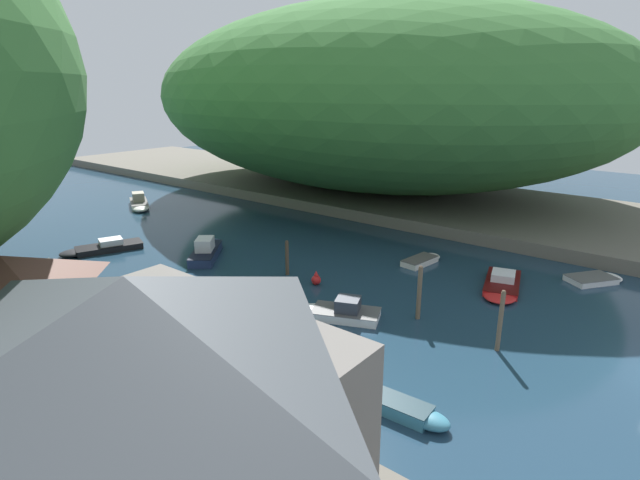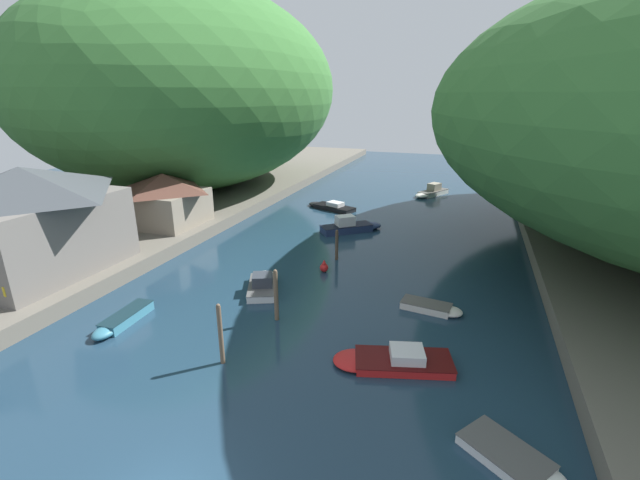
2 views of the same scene
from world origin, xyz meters
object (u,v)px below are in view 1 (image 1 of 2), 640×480
Objects in this scene: boat_moored_right at (338,311)px; boat_mid_channel at (207,249)px; boathouse_shed at (9,305)px; boat_navy_launch at (402,408)px; boat_white_cruiser at (139,203)px; channel_buoy_near at (316,279)px; boat_open_rowboat at (423,260)px; boat_far_right_bank at (597,279)px; boat_yellow_tender at (101,248)px; boat_small_dinghy at (502,285)px; waterfront_building at (139,397)px.

boat_moored_right is 15.39m from boat_mid_channel.
boathouse_shed reaches higher than boat_navy_launch.
boat_white_cruiser is 6.15× the size of channel_buoy_near.
channel_buoy_near reaches higher than boat_navy_launch.
boat_mid_channel is at bearing 57.30° from boat_moored_right.
boathouse_shed is 1.77× the size of boat_open_rowboat.
boat_far_right_bank is at bearing 27.06° from boat_open_rowboat.
boat_white_cruiser is (10.89, 11.48, 0.17)m from boat_yellow_tender.
boat_moored_right is 1.16× the size of boat_navy_launch.
boat_navy_launch is (-17.72, -8.14, 0.07)m from boat_open_rowboat.
boathouse_shed reaches higher than boat_open_rowboat.
boat_navy_launch is at bearing -127.03° from channel_buoy_near.
boathouse_shed is at bearing 167.79° from channel_buoy_near.
boat_mid_channel is 10.92m from channel_buoy_near.
boat_mid_channel reaches higher than channel_buoy_near.
boathouse_shed is at bearing -63.68° from boat_navy_launch.
boat_far_right_bank is (18.43, -33.94, -0.10)m from boat_yellow_tender.
boat_navy_launch reaches higher than boat_open_rowboat.
boat_moored_right is at bearing -126.64° from channel_buoy_near.
boat_moored_right is 5.22× the size of channel_buoy_near.
boat_far_right_bank is 46.03m from boat_white_cruiser.
boat_small_dinghy reaches higher than boat_navy_launch.
boat_moored_right reaches higher than boat_navy_launch.
boat_navy_launch is 0.73× the size of boat_white_cruiser.
boat_white_cruiser reaches higher than boat_yellow_tender.
boat_moored_right is at bearing 44.03° from boat_small_dinghy.
boat_small_dinghy is (12.86, -29.14, -0.01)m from boat_yellow_tender.
boat_yellow_tender is at bearing 72.60° from boat_moored_right.
boat_small_dinghy is 12.75m from channel_buoy_near.
channel_buoy_near is (0.69, -10.90, -0.12)m from boat_mid_channel.
boat_mid_channel is (2.50, 15.18, 0.12)m from boat_moored_right.
boat_moored_right is (-10.47, 6.18, 0.09)m from boat_small_dinghy.
boat_white_cruiser is at bearing 80.02° from channel_buoy_near.
waterfront_building reaches higher than boat_open_rowboat.
boat_moored_right is at bearing -80.01° from boat_open_rowboat.
boathouse_shed is 1.56× the size of boat_navy_launch.
boat_far_right_bank is 19.43m from boat_moored_right.
boat_mid_channel is at bearing -112.67° from boat_navy_launch.
boat_white_cruiser is at bearing -166.75° from boat_open_rowboat.
boat_mid_channel reaches higher than boat_yellow_tender.
boat_far_right_bank is at bearing -57.74° from boat_moored_right.
boat_moored_right is (-11.94, -0.53, 0.16)m from boat_open_rowboat.
boathouse_shed is 28.98m from boat_small_dinghy.
boat_small_dinghy is 1.60× the size of boat_open_rowboat.
boathouse_shed is at bearing -85.76° from boat_far_right_bank.
boat_mid_channel is at bearing 47.31° from waterfront_building.
boat_mid_channel reaches higher than boat_navy_launch.
boat_navy_launch is 0.75× the size of boat_mid_channel.
waterfront_building is at bearing 175.11° from boat_yellow_tender.
boat_far_right_bank is 0.70× the size of boat_mid_channel.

